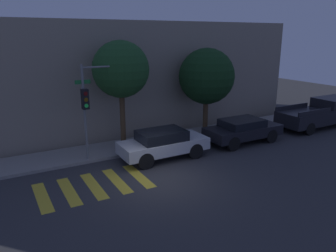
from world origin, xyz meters
The scene contains 10 objects.
ground_plane centered at (0.00, 0.00, 0.00)m, with size 60.00×60.00×0.00m, color #333335.
sidewalk centered at (0.00, 4.38, 0.07)m, with size 26.00×2.35×0.14m, color gray.
building_row centered at (0.00, 8.95, 3.29)m, with size 26.00×6.00×6.58m, color gray.
crosswalk centered at (-2.53, 0.80, 0.00)m, with size 4.35×2.60×0.00m.
traffic_light_pole centered at (-1.53, 3.37, 3.18)m, with size 2.38×0.56×4.57m.
sedan_near_corner centered at (1.32, 2.10, 0.77)m, with size 4.29×1.76×1.43m.
sedan_middle centered at (6.33, 2.10, 0.75)m, with size 4.35×1.84×1.35m.
pickup_truck centered at (12.92, 2.10, 0.94)m, with size 5.75×1.98×1.82m.
tree_near_corner centered at (0.20, 4.44, 4.13)m, with size 2.85×2.85×5.58m.
tree_midblock centered at (5.45, 4.44, 3.48)m, with size 3.23×3.23×5.11m.
Camera 1 is at (-5.75, -11.05, 5.81)m, focal length 35.00 mm.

